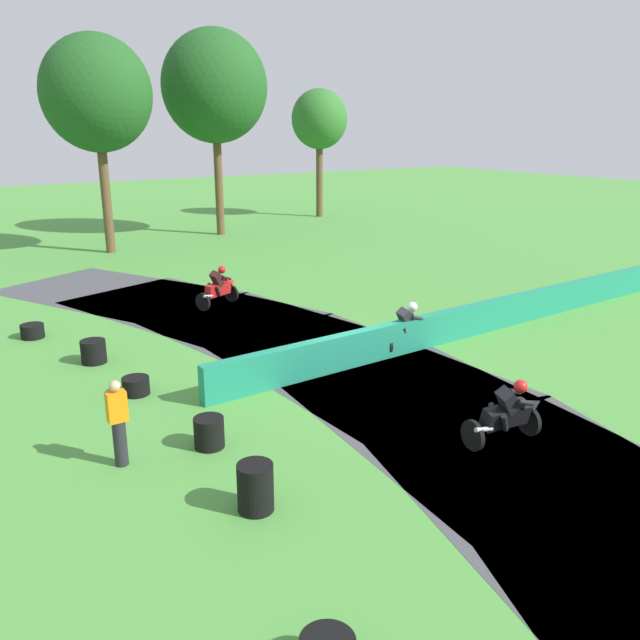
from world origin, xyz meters
name	(u,v)px	position (x,y,z in m)	size (l,w,h in m)	color
ground_plane	(353,366)	(0.00, 0.00, 0.00)	(120.00, 120.00, 0.00)	#4C933D
track_asphalt	(319,374)	(-1.06, -0.05, 0.00)	(9.65, 31.60, 0.01)	#47474C
safety_barrier	(493,314)	(5.36, 0.25, 0.45)	(0.30, 19.14, 0.90)	#1E8466
motorcycle_lead_black	(509,412)	(0.04, -5.03, 0.64)	(1.70, 0.90, 1.43)	black
motorcycle_chase_blue	(407,327)	(1.93, 0.17, 0.65)	(1.68, 0.84, 1.43)	black
motorcycle_trailing_red	(220,287)	(-0.42, 7.10, 0.66)	(1.70, 1.20, 1.42)	black
tire_stack_mid_a	(255,487)	(-5.09, -4.40, 0.40)	(0.58, 0.58, 0.80)	black
tire_stack_mid_b	(209,432)	(-4.84, -2.04, 0.30)	(0.58, 0.58, 0.60)	black
tire_stack_far	(136,386)	(-5.21, 1.22, 0.20)	(0.62, 0.62, 0.40)	black
tire_stack_extra_a	(94,352)	(-5.47, 3.84, 0.30)	(0.64, 0.64, 0.60)	black
tire_stack_extra_b	(32,331)	(-6.41, 6.89, 0.20)	(0.65, 0.65, 0.40)	black
track_marshal	(118,423)	(-6.45, -1.80, 0.82)	(0.34, 0.24, 1.63)	#232328
tree_far_right	(215,87)	(5.98, 20.92, 7.81)	(5.56, 5.56, 10.76)	brown
tree_mid_rise	(319,120)	(14.68, 24.15, 6.19)	(3.60, 3.60, 8.15)	brown
tree_behind_barrier	(96,94)	(-0.75, 18.87, 7.22)	(4.94, 4.94, 9.85)	brown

